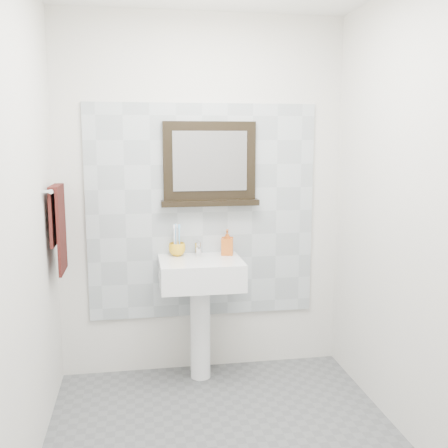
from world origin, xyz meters
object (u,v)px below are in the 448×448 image
Objects in this scene: framed_mirror at (210,166)px; hand_towel at (58,222)px; pedestal_sink at (201,286)px; toothbrush_cup at (177,249)px; soap_dispenser at (227,242)px.

framed_mirror is 1.23× the size of hand_towel.
toothbrush_cup is at bearing 137.48° from pedestal_sink.
framed_mirror reaches higher than hand_towel.
pedestal_sink is 1.42× the size of framed_mirror.
soap_dispenser is 1.13m from hand_towel.
framed_mirror is at bearing 12.50° from toothbrush_cup.
soap_dispenser reaches higher than pedestal_sink.
soap_dispenser is (0.20, 0.11, 0.27)m from pedestal_sink.
hand_towel is (-1.10, -0.17, 0.20)m from soap_dispenser.
framed_mirror is at bearing 64.15° from pedestal_sink.
hand_towel is (-0.99, -0.24, -0.33)m from framed_mirror.
pedestal_sink is at bearing -138.32° from soap_dispenser.
soap_dispenser is at bearing 8.57° from hand_towel.
pedestal_sink is at bearing 3.66° from hand_towel.
soap_dispenser is at bearing -4.26° from toothbrush_cup.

